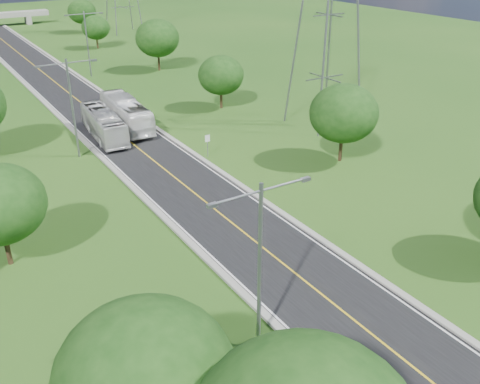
% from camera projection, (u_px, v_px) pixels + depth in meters
% --- Properties ---
extents(ground, '(260.00, 260.00, 0.00)m').
position_uv_depth(ground, '(90.00, 111.00, 69.21)').
color(ground, '#1E4814').
rests_on(ground, ground).
extents(road, '(8.00, 150.00, 0.06)m').
position_uv_depth(road, '(77.00, 99.00, 73.76)').
color(road, black).
rests_on(road, ground).
extents(curb_left, '(0.50, 150.00, 0.22)m').
position_uv_depth(curb_left, '(45.00, 103.00, 71.70)').
color(curb_left, gray).
rests_on(curb_left, ground).
extents(curb_right, '(0.50, 150.00, 0.22)m').
position_uv_depth(curb_right, '(106.00, 94.00, 75.76)').
color(curb_right, gray).
rests_on(curb_right, ground).
extents(speed_limit_sign, '(0.55, 0.09, 2.40)m').
position_uv_depth(speed_limit_sign, '(207.00, 142.00, 54.21)').
color(speed_limit_sign, slate).
rests_on(speed_limit_sign, ground).
extents(streetlight_near_left, '(5.90, 0.25, 10.00)m').
position_uv_depth(streetlight_near_left, '(260.00, 255.00, 27.16)').
color(streetlight_near_left, slate).
rests_on(streetlight_near_left, ground).
extents(streetlight_mid_left, '(5.90, 0.25, 10.00)m').
position_uv_depth(streetlight_mid_left, '(72.00, 100.00, 52.31)').
color(streetlight_mid_left, slate).
rests_on(streetlight_mid_left, ground).
extents(streetlight_far_right, '(5.90, 0.25, 10.00)m').
position_uv_depth(streetlight_far_right, '(87.00, 38.00, 83.20)').
color(streetlight_far_right, slate).
rests_on(streetlight_far_right, ground).
extents(power_tower_near, '(9.00, 6.40, 28.00)m').
position_uv_depth(power_tower_near, '(330.00, 1.00, 58.37)').
color(power_tower_near, slate).
rests_on(power_tower_near, ground).
extents(tree_la, '(7.14, 7.14, 8.30)m').
position_uv_depth(tree_la, '(146.00, 378.00, 20.58)').
color(tree_la, black).
rests_on(tree_la, ground).
extents(tree_rb, '(6.72, 6.72, 7.82)m').
position_uv_depth(tree_rb, '(344.00, 113.00, 51.83)').
color(tree_rb, black).
rests_on(tree_rb, ground).
extents(tree_rc, '(5.88, 5.88, 6.84)m').
position_uv_depth(tree_rc, '(221.00, 75.00, 68.39)').
color(tree_rc, black).
rests_on(tree_rc, ground).
extents(tree_rd, '(7.14, 7.14, 8.30)m').
position_uv_depth(tree_rd, '(157.00, 38.00, 87.23)').
color(tree_rd, black).
rests_on(tree_rd, ground).
extents(tree_re, '(5.46, 5.46, 6.35)m').
position_uv_depth(tree_re, '(96.00, 27.00, 104.87)').
color(tree_re, black).
rests_on(tree_re, ground).
extents(tree_rf, '(6.30, 6.30, 7.33)m').
position_uv_depth(tree_rf, '(82.00, 12.00, 121.51)').
color(tree_rf, black).
rests_on(tree_rf, ground).
extents(bus_outbound, '(3.59, 12.30, 3.38)m').
position_uv_depth(bus_outbound, '(126.00, 113.00, 62.43)').
color(bus_outbound, white).
rests_on(bus_outbound, road).
extents(bus_inbound, '(3.46, 11.25, 3.09)m').
position_uv_depth(bus_inbound, '(104.00, 124.00, 59.32)').
color(bus_inbound, silver).
rests_on(bus_inbound, road).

